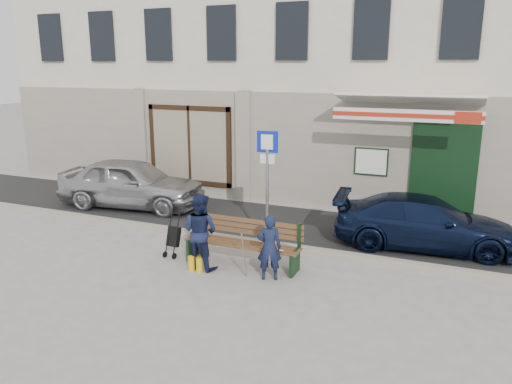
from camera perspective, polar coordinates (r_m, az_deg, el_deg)
The scene contains 11 objects.
ground at distance 10.21m, azimuth -5.46°, elevation -8.41°, with size 80.00×80.00×0.00m, color #9E9991.
asphalt_lane at distance 12.84m, azimuth 1.08°, elevation -3.48°, with size 60.00×3.20×0.01m, color #282828.
curb at distance 11.43m, azimuth -1.91°, elevation -5.48°, with size 60.00×0.18×0.12m, color #9E9384.
building at distance 17.35m, azimuth 8.09°, elevation 17.63°, with size 20.00×8.27×10.00m.
car_silver at distance 14.51m, azimuth -14.05°, elevation 1.02°, with size 1.65×4.11×1.40m, color #B0B0B5.
car_navy at distance 11.58m, azimuth 18.77°, elevation -3.33°, with size 1.60×3.94×1.14m, color black.
parking_sign at distance 10.97m, azimuth 1.30°, elevation 2.57°, with size 0.47×0.09×2.55m.
bench at distance 10.08m, azimuth -1.82°, elevation -5.85°, with size 2.40×1.17×0.98m.
man at distance 9.35m, azimuth 1.52°, elevation -6.35°, with size 0.46×0.30×1.26m, color #141B37.
woman at distance 9.88m, azimuth -6.40°, elevation -4.47°, with size 0.74×0.58×1.53m, color #151C3A.
stroller at distance 10.70m, azimuth -9.42°, elevation -5.15°, with size 0.29×0.39×0.91m.
Camera 1 is at (4.52, -8.26, 3.93)m, focal length 35.00 mm.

